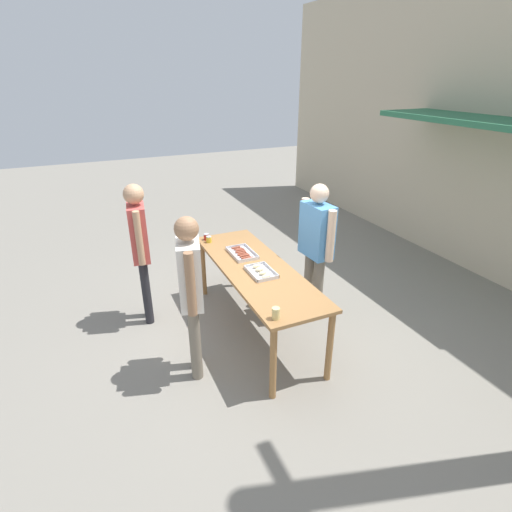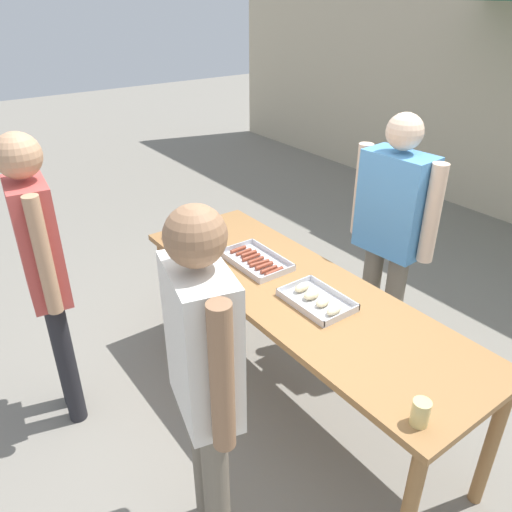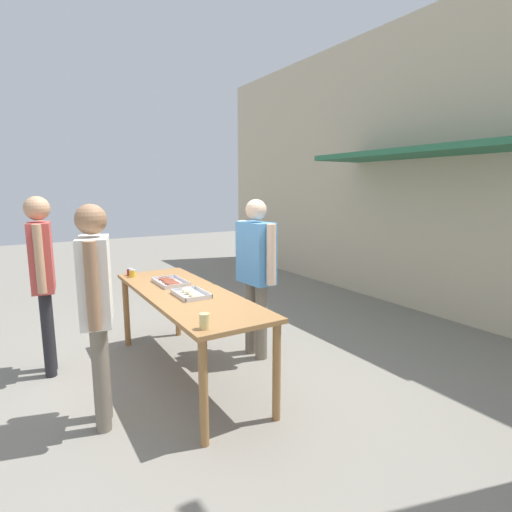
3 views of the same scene
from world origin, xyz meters
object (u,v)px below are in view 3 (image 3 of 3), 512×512
beer_cup (205,321)px  person_server_behind_table (256,265)px  food_tray_buns (191,294)px  condiment_jar_mustard (130,272)px  condiment_jar_ketchup (133,273)px  person_customer_holding_hotdog (42,268)px  food_tray_sausages (171,283)px  person_customer_with_cup (96,296)px

beer_cup → person_server_behind_table: person_server_behind_table is taller
food_tray_buns → person_server_behind_table: size_ratio=0.22×
person_server_behind_table → condiment_jar_mustard: bearing=-135.4°
condiment_jar_ketchup → beer_cup: beer_cup is taller
person_server_behind_table → person_customer_holding_hotdog: 2.20m
person_server_behind_table → person_customer_holding_hotdog: size_ratio=0.98×
food_tray_sausages → beer_cup: (1.48, -0.26, 0.04)m
person_server_behind_table → person_customer_with_cup: bearing=-77.9°
condiment_jar_mustard → condiment_jar_ketchup: 0.10m
person_server_behind_table → person_customer_holding_hotdog: (-0.74, -2.07, 0.06)m
condiment_jar_mustard → beer_cup: 2.14m
person_customer_holding_hotdog → condiment_jar_mustard: bearing=-66.7°
condiment_jar_ketchup → person_server_behind_table: bearing=51.5°
food_tray_sausages → person_server_behind_table: size_ratio=0.26×
food_tray_sausages → condiment_jar_ketchup: 0.62m
condiment_jar_mustard → person_customer_with_cup: person_customer_with_cup is taller
condiment_jar_mustard → person_server_behind_table: size_ratio=0.05×
condiment_jar_mustard → food_tray_buns: bearing=12.2°
condiment_jar_mustard → person_server_behind_table: person_server_behind_table is taller
condiment_jar_mustard → condiment_jar_ketchup: same height
condiment_jar_ketchup → condiment_jar_mustard: bearing=-178.6°
food_tray_buns → condiment_jar_mustard: bearing=-167.8°
condiment_jar_mustard → person_server_behind_table: (1.01, 1.14, 0.14)m
condiment_jar_mustard → condiment_jar_ketchup: size_ratio=1.00×
food_tray_buns → person_customer_with_cup: size_ratio=0.22×
food_tray_buns → beer_cup: beer_cup is taller
condiment_jar_mustard → beer_cup: size_ratio=0.74×
food_tray_sausages → person_customer_with_cup: 1.26m
food_tray_sausages → condiment_jar_ketchup: size_ratio=5.35×
food_tray_sausages → condiment_jar_mustard: bearing=-158.3°
food_tray_sausages → condiment_jar_ketchup: condiment_jar_ketchup is taller
food_tray_sausages → person_customer_holding_hotdog: size_ratio=0.25×
food_tray_buns → person_customer_holding_hotdog: person_customer_holding_hotdog is taller
condiment_jar_ketchup → person_server_behind_table: size_ratio=0.05×
condiment_jar_mustard → person_customer_with_cup: size_ratio=0.05×
food_tray_buns → condiment_jar_ketchup: (-1.13, -0.26, 0.02)m
food_tray_sausages → person_server_behind_table: bearing=68.5°
food_tray_sausages → person_customer_holding_hotdog: bearing=-108.4°
food_tray_sausages → person_customer_with_cup: person_customer_with_cup is taller
person_customer_with_cup → person_customer_holding_hotdog: bearing=26.9°
food_tray_sausages → person_customer_holding_hotdog: person_customer_holding_hotdog is taller
beer_cup → food_tray_sausages: bearing=169.9°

